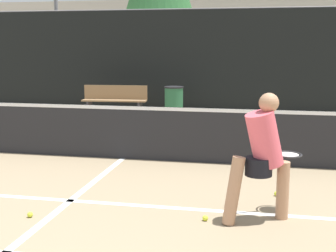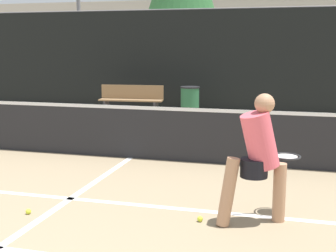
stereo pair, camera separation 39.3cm
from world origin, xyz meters
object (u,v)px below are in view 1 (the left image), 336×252
at_px(courtside_bench, 115,99).
at_px(player_practicing, 263,153).
at_px(trash_bin, 174,101).
at_px(parked_car, 234,85).

bearing_deg(courtside_bench, player_practicing, -65.28).
bearing_deg(player_practicing, trash_bin, 80.88).
distance_m(player_practicing, trash_bin, 8.09).
distance_m(courtside_bench, parked_car, 5.31).
distance_m(player_practicing, parked_car, 11.81).
relative_size(trash_bin, parked_car, 0.20).
height_order(player_practicing, trash_bin, player_practicing).
relative_size(courtside_bench, trash_bin, 2.21).
distance_m(trash_bin, parked_car, 4.32).
xyz_separation_m(player_practicing, parked_car, (-1.07, 11.76, -0.24)).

